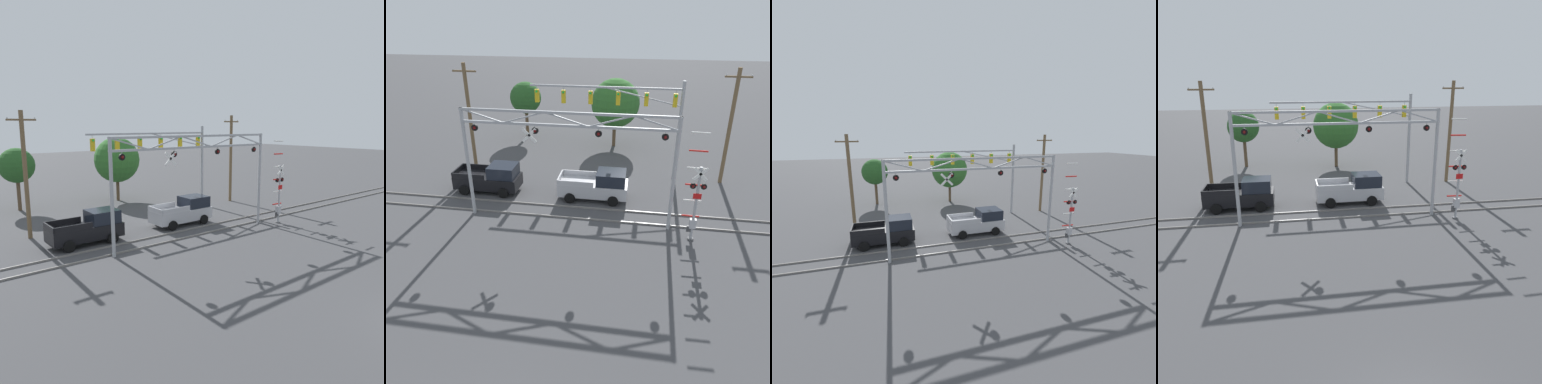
# 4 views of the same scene
# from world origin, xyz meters

# --- Properties ---
(rail_track_near) EXTENTS (80.00, 0.08, 0.10)m
(rail_track_near) POSITION_xyz_m (0.00, 15.61, 0.05)
(rail_track_near) COLOR gray
(rail_track_near) RESTS_ON ground_plane
(rail_track_far) EXTENTS (80.00, 0.08, 0.10)m
(rail_track_far) POSITION_xyz_m (0.00, 17.05, 0.05)
(rail_track_far) COLOR gray
(rail_track_far) RESTS_ON ground_plane
(crossing_gantry) EXTENTS (12.41, 0.26, 6.83)m
(crossing_gantry) POSITION_xyz_m (-0.02, 15.33, 4.91)
(crossing_gantry) COLOR #9EA0A5
(crossing_gantry) RESTS_ON ground_plane
(crossing_signal_mast) EXTENTS (1.19, 0.35, 6.34)m
(crossing_signal_mast) POSITION_xyz_m (7.27, 14.37, 2.29)
(crossing_signal_mast) COLOR #9EA0A5
(crossing_signal_mast) RESTS_ON ground_plane
(traffic_signal_span) EXTENTS (11.25, 0.39, 7.36)m
(traffic_signal_span) POSITION_xyz_m (3.46, 23.06, 5.30)
(traffic_signal_span) COLOR #9EA0A5
(traffic_signal_span) RESTS_ON ground_plane
(pickup_truck_lead) EXTENTS (4.69, 2.18, 2.05)m
(pickup_truck_lead) POSITION_xyz_m (1.43, 18.65, 0.99)
(pickup_truck_lead) COLOR #B7B7BC
(pickup_truck_lead) RESTS_ON ground_plane
(pickup_truck_following) EXTENTS (4.58, 2.18, 2.05)m
(pickup_truck_following) POSITION_xyz_m (-6.14, 18.64, 0.99)
(pickup_truck_following) COLOR black
(pickup_truck_following) RESTS_ON ground_plane
(utility_pole_left) EXTENTS (1.80, 0.28, 8.38)m
(utility_pole_left) POSITION_xyz_m (-8.84, 22.08, 4.34)
(utility_pole_left) COLOR brown
(utility_pole_left) RESTS_ON ground_plane
(utility_pole_right) EXTENTS (1.80, 0.28, 8.36)m
(utility_pole_right) POSITION_xyz_m (10.34, 22.81, 4.32)
(utility_pole_right) COLOR brown
(utility_pole_right) RESTS_ON ground_plane
(background_tree_beyond_span) EXTENTS (4.43, 4.43, 6.29)m
(background_tree_beyond_span) POSITION_xyz_m (1.72, 29.96, 4.06)
(background_tree_beyond_span) COLOR brown
(background_tree_beyond_span) RESTS_ON ground_plane
(background_tree_far_left_verge) EXTENTS (3.05, 3.05, 5.51)m
(background_tree_far_left_verge) POSITION_xyz_m (-7.19, 31.32, 3.96)
(background_tree_far_left_verge) COLOR brown
(background_tree_far_left_verge) RESTS_ON ground_plane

